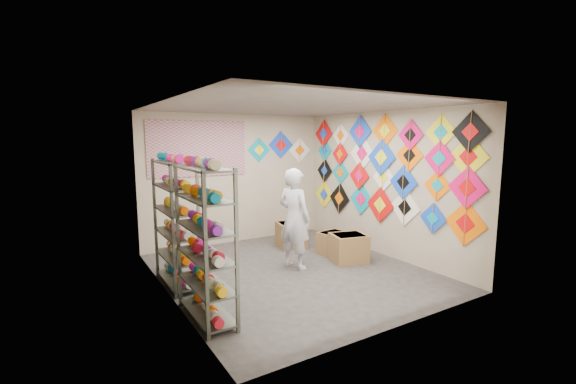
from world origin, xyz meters
TOP-DOWN VIEW (x-y plane):
  - ground at (0.00, 0.00)m, footprint 4.50×4.50m
  - room_walls at (0.00, 0.00)m, footprint 4.50×4.50m
  - shelf_rack_front at (-1.78, -0.85)m, footprint 0.40×1.10m
  - shelf_rack_back at (-1.78, 0.45)m, footprint 0.40×1.10m
  - string_spools at (-1.78, -0.20)m, footprint 0.12×2.36m
  - kite_wall_display at (1.98, -0.06)m, footprint 0.06×4.26m
  - back_wall_kites at (1.10, 2.24)m, footprint 1.61×0.02m
  - poster at (-0.80, 2.23)m, footprint 2.00×0.01m
  - shopkeeper at (0.14, 0.16)m, footprint 0.88×0.80m
  - carton_a at (1.14, -0.08)m, footprint 0.71×0.63m
  - carton_b at (1.19, 0.42)m, footprint 0.56×0.48m
  - carton_c at (0.77, 1.27)m, footprint 0.62×0.66m

SIDE VIEW (x-z plane):
  - ground at x=0.00m, z-range 0.00..0.00m
  - carton_b at x=1.19m, z-range 0.00..0.43m
  - carton_c at x=0.77m, z-range 0.00..0.49m
  - carton_a at x=1.14m, z-range 0.00..0.50m
  - shopkeeper at x=0.14m, z-range 0.00..1.72m
  - shelf_rack_front at x=-1.78m, z-range 0.00..1.90m
  - shelf_rack_back at x=-1.78m, z-range 0.00..1.90m
  - string_spools at x=-1.78m, z-range 0.99..1.11m
  - kite_wall_display at x=1.98m, z-range 0.58..2.67m
  - room_walls at x=0.00m, z-range -0.61..3.89m
  - back_wall_kites at x=1.10m, z-range 1.62..2.34m
  - poster at x=-0.80m, z-range 1.45..2.55m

